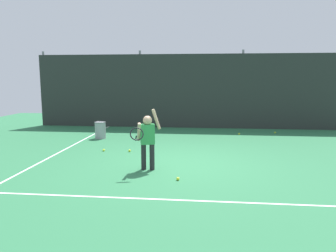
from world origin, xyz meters
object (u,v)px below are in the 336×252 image
object	(u,v)px
tennis_ball_3	(275,133)
tennis_ball_4	(239,134)
tennis_ball_1	(130,151)
ball_hopper	(100,130)
tennis_player	(147,138)
tennis_ball_5	(104,150)
tennis_ball_0	(178,179)

from	to	relation	value
tennis_ball_3	tennis_ball_4	xyz separation A→B (m)	(-1.34, -0.42, 0.00)
tennis_ball_3	tennis_ball_1	bearing A→B (deg)	-143.60
tennis_ball_4	ball_hopper	bearing A→B (deg)	-166.08
tennis_ball_3	tennis_ball_4	distance (m)	1.41
tennis_ball_3	tennis_ball_4	bearing A→B (deg)	-162.57
tennis_player	tennis_ball_5	xyz separation A→B (m)	(-1.51, 1.64, -0.69)
tennis_ball_3	tennis_ball_5	bearing A→B (deg)	-147.41
tennis_ball_5	tennis_ball_4	bearing A→B (deg)	36.77
tennis_player	tennis_ball_4	xyz separation A→B (m)	(2.53, 4.66, -0.69)
ball_hopper	tennis_ball_5	bearing A→B (deg)	-69.59
tennis_ball_1	tennis_ball_5	distance (m)	0.73
tennis_ball_1	tennis_ball_5	bearing A→B (deg)	-179.24
tennis_ball_0	tennis_ball_3	size ratio (longest dim) A/B	1.00
ball_hopper	tennis_ball_4	world-z (taller)	ball_hopper
tennis_player	tennis_ball_0	world-z (taller)	tennis_player
tennis_player	ball_hopper	xyz separation A→B (m)	(-2.20, 3.49, -0.44)
tennis_ball_1	tennis_ball_5	world-z (taller)	same
tennis_player	tennis_ball_0	distance (m)	1.20
ball_hopper	tennis_ball_4	bearing A→B (deg)	13.92
tennis_ball_0	tennis_ball_1	world-z (taller)	same
ball_hopper	tennis_ball_5	world-z (taller)	ball_hopper
tennis_ball_3	tennis_ball_5	distance (m)	6.39
ball_hopper	tennis_ball_1	world-z (taller)	ball_hopper
tennis_ball_3	tennis_ball_5	size ratio (longest dim) A/B	1.00
tennis_player	tennis_ball_5	distance (m)	2.34
tennis_ball_1	tennis_ball_0	bearing A→B (deg)	-56.93
tennis_ball_0	tennis_ball_1	distance (m)	2.76
ball_hopper	tennis_ball_3	world-z (taller)	ball_hopper
tennis_ball_3	tennis_ball_0	bearing A→B (deg)	-118.74
tennis_ball_1	ball_hopper	bearing A→B (deg)	127.61
tennis_player	tennis_ball_1	size ratio (longest dim) A/B	20.46
tennis_ball_1	tennis_player	bearing A→B (deg)	-64.70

